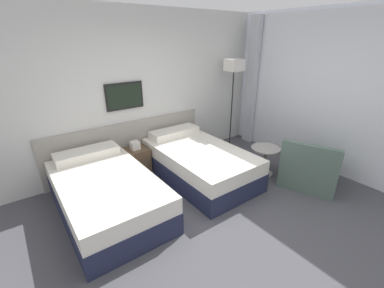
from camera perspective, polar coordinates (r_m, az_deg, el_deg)
The scene contains 9 objects.
ground_plane at distance 3.52m, azimuth 8.05°, elevation -16.90°, with size 16.00×16.00×0.00m, color #47474C.
wall_headboard at distance 4.64m, azimuth -10.95°, elevation 10.66°, with size 10.00×0.10×2.70m.
wall_window at distance 4.89m, azimuth 31.02°, elevation 9.00°, with size 0.21×4.70×2.70m.
bed_near_door at distance 3.72m, azimuth -18.51°, elevation -10.34°, with size 1.15×1.98×0.66m.
bed_near_window at distance 4.35m, azimuth 1.44°, elevation -4.04°, with size 1.15×1.98×0.66m.
nightstand at distance 4.59m, azimuth -12.24°, elevation -3.59°, with size 0.41×0.37×0.60m.
floor_lamp at distance 5.30m, azimuth 9.29°, elevation 15.64°, with size 0.30×0.30×1.84m.
side_table at distance 4.59m, azimuth 15.93°, elevation -2.43°, with size 0.49×0.49×0.49m.
armchair at distance 4.55m, azimuth 24.68°, elevation -5.23°, with size 0.99×1.04×0.79m.
Camera 1 is at (-1.97, -1.88, 2.23)m, focal length 24.00 mm.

